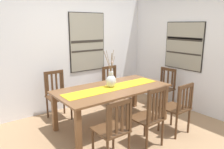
% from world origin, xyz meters
% --- Properties ---
extents(ground_plane, '(6.40, 6.40, 0.03)m').
position_xyz_m(ground_plane, '(0.00, 0.00, -0.01)').
color(ground_plane, '#A37F5B').
extents(wall_back, '(6.40, 0.12, 2.70)m').
position_xyz_m(wall_back, '(0.00, 1.86, 1.35)').
color(wall_back, silver).
rests_on(wall_back, ground_plane).
extents(wall_side, '(0.12, 6.40, 2.70)m').
position_xyz_m(wall_side, '(1.86, 0.00, 1.35)').
color(wall_side, silver).
rests_on(wall_side, ground_plane).
extents(dining_table, '(2.08, 1.03, 0.73)m').
position_xyz_m(dining_table, '(0.00, 0.51, 0.64)').
color(dining_table, brown).
rests_on(dining_table, ground_plane).
extents(table_runner, '(1.92, 0.36, 0.01)m').
position_xyz_m(table_runner, '(0.00, 0.51, 0.73)').
color(table_runner, gold).
rests_on(table_runner, dining_table).
extents(centerpiece_vase, '(0.26, 0.22, 0.69)m').
position_xyz_m(centerpiece_vase, '(-0.01, 0.55, 0.86)').
color(centerpiece_vase, silver).
rests_on(centerpiece_vase, dining_table).
extents(chair_0, '(0.43, 0.43, 0.95)m').
position_xyz_m(chair_0, '(-0.69, 1.43, 0.49)').
color(chair_0, '#4C301C').
rests_on(chair_0, ground_plane).
extents(chair_1, '(0.43, 0.43, 0.92)m').
position_xyz_m(chair_1, '(-0.68, -0.39, 0.48)').
color(chair_1, '#4C301C').
rests_on(chair_1, ground_plane).
extents(chair_2, '(0.43, 0.43, 0.91)m').
position_xyz_m(chair_2, '(0.68, -0.42, 0.48)').
color(chair_2, '#4C301C').
rests_on(chair_2, ground_plane).
extents(chair_3, '(0.44, 0.44, 0.98)m').
position_xyz_m(chair_3, '(-0.01, -0.43, 0.51)').
color(chair_3, '#4C301C').
rests_on(chair_3, ground_plane).
extents(chair_4, '(0.44, 0.44, 0.90)m').
position_xyz_m(chair_4, '(1.43, 0.50, 0.47)').
color(chair_4, '#4C301C').
rests_on(chair_4, ground_plane).
extents(chair_5, '(0.42, 0.42, 0.89)m').
position_xyz_m(chair_5, '(0.68, 1.41, 0.47)').
color(chair_5, '#4C301C').
rests_on(chair_5, ground_plane).
extents(painting_on_back_wall, '(0.89, 0.05, 1.31)m').
position_xyz_m(painting_on_back_wall, '(0.25, 1.79, 1.46)').
color(painting_on_back_wall, black).
extents(painting_on_side_wall, '(0.05, 0.93, 1.03)m').
position_xyz_m(painting_on_side_wall, '(1.79, 0.32, 1.40)').
color(painting_on_side_wall, black).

